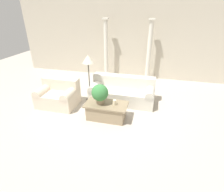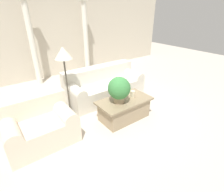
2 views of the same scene
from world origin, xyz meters
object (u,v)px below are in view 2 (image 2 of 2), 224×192
object	(u,v)px
coffee_table	(124,109)
potted_plant	(119,89)
sofa_long	(104,86)
floor_lamp	(64,58)
loveseat	(39,124)

from	to	relation	value
coffee_table	potted_plant	xyz separation A→B (m)	(-0.17, -0.02, 0.54)
sofa_long	coffee_table	distance (m)	1.17
floor_lamp	potted_plant	bearing A→B (deg)	-55.25
potted_plant	coffee_table	bearing A→B (deg)	5.62
sofa_long	floor_lamp	distance (m)	1.48
coffee_table	sofa_long	bearing A→B (deg)	78.24
loveseat	floor_lamp	world-z (taller)	floor_lamp
loveseat	coffee_table	bearing A→B (deg)	-13.13
potted_plant	floor_lamp	bearing A→B (deg)	124.75
coffee_table	floor_lamp	size ratio (longest dim) A/B	0.77
sofa_long	loveseat	distance (m)	2.10
sofa_long	loveseat	size ratio (longest dim) A/B	1.75
sofa_long	potted_plant	world-z (taller)	potted_plant
loveseat	sofa_long	bearing A→B (deg)	20.59
floor_lamp	coffee_table	bearing A→B (deg)	-48.78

